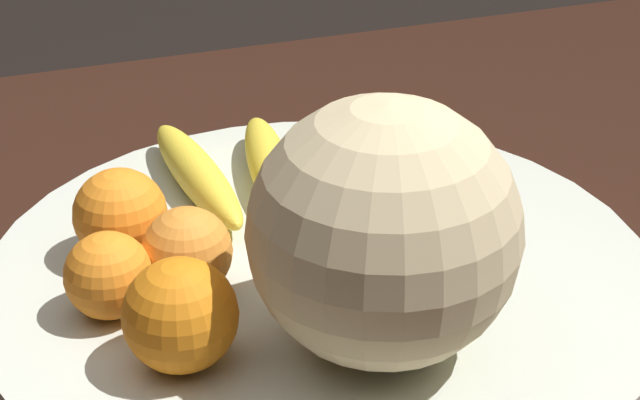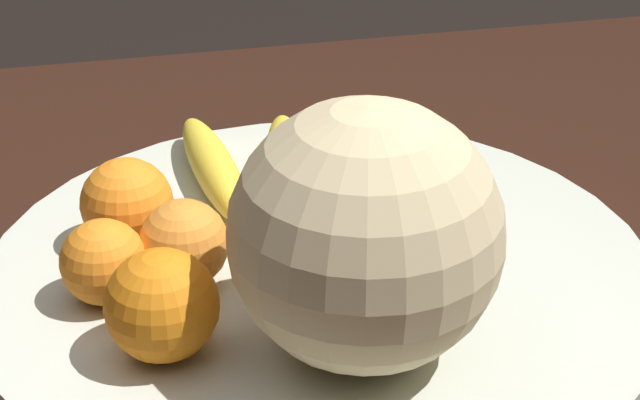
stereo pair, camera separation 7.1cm
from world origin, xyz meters
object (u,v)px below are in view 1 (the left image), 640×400
(fruit_bowl, at_px, (320,272))
(melon, at_px, (384,232))
(orange_front_left, at_px, (187,252))
(orange_back_left, at_px, (108,275))
(orange_mid_center, at_px, (120,215))
(banana_bunch, at_px, (273,168))
(orange_front_right, at_px, (180,315))

(fruit_bowl, xyz_separation_m, melon, (-0.00, 0.10, 0.09))
(orange_front_left, height_order, orange_back_left, orange_front_left)
(melon, height_order, orange_mid_center, melon)
(banana_bunch, relative_size, orange_front_right, 2.85)
(melon, bearing_deg, orange_front_right, -10.88)
(orange_front_right, height_order, orange_mid_center, orange_front_right)
(banana_bunch, bearing_deg, orange_mid_center, 123.94)
(banana_bunch, relative_size, orange_mid_center, 3.03)
(fruit_bowl, xyz_separation_m, banana_bunch, (-0.00, -0.12, 0.02))
(orange_mid_center, height_order, orange_back_left, orange_mid_center)
(orange_front_right, relative_size, orange_mid_center, 1.06)
(melon, height_order, orange_front_left, melon)
(orange_front_right, xyz_separation_m, orange_mid_center, (0.01, -0.13, -0.00))
(orange_front_left, bearing_deg, fruit_bowl, -178.90)
(banana_bunch, relative_size, orange_back_left, 3.49)
(fruit_bowl, xyz_separation_m, orange_front_left, (0.09, 0.00, 0.04))
(banana_bunch, height_order, orange_back_left, orange_back_left)
(melon, bearing_deg, orange_mid_center, -50.08)
(melon, height_order, banana_bunch, melon)
(melon, distance_m, orange_front_left, 0.15)
(orange_back_left, bearing_deg, melon, 149.24)
(orange_back_left, bearing_deg, orange_mid_center, -106.60)
(orange_front_left, distance_m, orange_back_left, 0.05)
(melon, relative_size, orange_front_left, 2.71)
(melon, distance_m, banana_bunch, 0.22)
(melon, bearing_deg, orange_back_left, -30.76)
(fruit_bowl, height_order, orange_mid_center, orange_mid_center)
(banana_bunch, bearing_deg, orange_front_left, 149.82)
(fruit_bowl, distance_m, orange_mid_center, 0.14)
(fruit_bowl, relative_size, orange_front_left, 7.77)
(banana_bunch, bearing_deg, fruit_bowl, -172.58)
(orange_front_right, bearing_deg, orange_back_left, -64.61)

